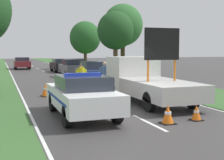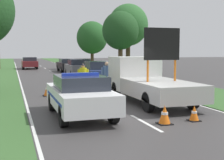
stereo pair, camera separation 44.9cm
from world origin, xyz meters
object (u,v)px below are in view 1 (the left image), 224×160
object	(u,v)px
road_barrier	(83,78)
police_officer	(81,77)
traffic_cone_near_police	(46,90)
queued_car_sedan_black	(61,65)
roadside_tree_near_right	(115,31)
police_car	(82,95)
work_truck	(145,80)
pedestrian_civilian	(105,75)
queued_car_wagon_maroon	(22,63)
traffic_cone_centre_front	(106,98)
queued_car_suv_grey	(73,68)
roadside_tree_near_left	(85,38)
traffic_cone_near_truck	(196,113)
roadside_tree_far_left	(123,25)
traffic_cone_behind_barrier	(168,114)
queued_car_hatch_blue	(94,72)

from	to	relation	value
road_barrier	police_officer	distance (m)	0.70
traffic_cone_near_police	queued_car_sedan_black	xyz separation A→B (m)	(4.13, 17.99, 0.43)
police_officer	roadside_tree_near_right	xyz separation A→B (m)	(4.98, 8.13, 2.98)
police_car	traffic_cone_near_police	distance (m)	5.52
work_truck	police_officer	size ratio (longest dim) A/B	3.66
pedestrian_civilian	traffic_cone_near_police	size ratio (longest dim) A/B	2.55
pedestrian_civilian	queued_car_wagon_maroon	distance (m)	25.09
police_officer	work_truck	bearing A→B (deg)	158.12
road_barrier	queued_car_wagon_maroon	bearing A→B (deg)	99.61
traffic_cone_centre_front	queued_car_suv_grey	bearing A→B (deg)	82.57
queued_car_suv_grey	roadside_tree_near_left	distance (m)	11.96
queued_car_sedan_black	roadside_tree_near_right	bearing A→B (deg)	105.09
police_car	queued_car_wagon_maroon	bearing A→B (deg)	92.93
queued_car_suv_grey	queued_car_sedan_black	distance (m)	6.74
traffic_cone_near_truck	roadside_tree_far_left	xyz separation A→B (m)	(3.87, 16.55, 4.28)
police_car	traffic_cone_centre_front	bearing A→B (deg)	52.39
work_truck	queued_car_suv_grey	size ratio (longest dim) A/B	1.50
road_barrier	queued_car_suv_grey	bearing A→B (deg)	85.75
queued_car_suv_grey	pedestrian_civilian	bearing A→B (deg)	85.81
police_car	road_barrier	distance (m)	6.14
police_car	roadside_tree_near_left	distance (m)	28.72
roadside_tree_far_left	road_barrier	bearing A→B (deg)	-123.80
work_truck	traffic_cone_centre_front	bearing A→B (deg)	12.07
pedestrian_civilian	traffic_cone_near_police	world-z (taller)	pedestrian_civilian
police_officer	traffic_cone_behind_barrier	bearing A→B (deg)	127.32
work_truck	roadside_tree_far_left	world-z (taller)	roadside_tree_far_left
traffic_cone_near_truck	roadside_tree_far_left	world-z (taller)	roadside_tree_far_left
roadside_tree_far_left	police_officer	bearing A→B (deg)	-123.22
queued_car_suv_grey	roadside_tree_far_left	bearing A→B (deg)	152.11
roadside_tree_near_right	roadside_tree_far_left	bearing A→B (deg)	46.73
traffic_cone_behind_barrier	roadside_tree_near_left	world-z (taller)	roadside_tree_near_left
traffic_cone_behind_barrier	roadside_tree_near_left	xyz separation A→B (m)	(5.09, 29.57, 3.64)
queued_car_wagon_maroon	traffic_cone_near_police	bearing A→B (deg)	89.04
traffic_cone_near_police	queued_car_hatch_blue	world-z (taller)	queued_car_hatch_blue
work_truck	queued_car_sedan_black	xyz separation A→B (m)	(-0.10, 21.08, -0.23)
work_truck	police_officer	distance (m)	3.77
queued_car_wagon_maroon	police_car	bearing A→B (deg)	90.25
queued_car_sedan_black	queued_car_wagon_maroon	size ratio (longest dim) A/B	1.12
traffic_cone_near_police	queued_car_hatch_blue	bearing A→B (deg)	50.75
traffic_cone_near_police	roadside_tree_near_left	world-z (taller)	roadside_tree_near_left
roadside_tree_near_right	traffic_cone_near_truck	bearing A→B (deg)	-100.16
roadside_tree_near_left	queued_car_wagon_maroon	bearing A→B (deg)	161.10
road_barrier	roadside_tree_near_right	size ratio (longest dim) A/B	0.52
traffic_cone_centre_front	queued_car_hatch_blue	world-z (taller)	queued_car_hatch_blue
traffic_cone_centre_front	queued_car_hatch_blue	xyz separation A→B (m)	(2.07, 8.75, 0.45)
queued_car_suv_grey	roadside_tree_near_right	size ratio (longest dim) A/B	0.73
pedestrian_civilian	roadside_tree_near_right	bearing A→B (deg)	86.83
work_truck	queued_car_wagon_maroon	world-z (taller)	work_truck
roadside_tree_near_right	queued_car_hatch_blue	bearing A→B (deg)	-132.93
police_officer	queued_car_hatch_blue	world-z (taller)	police_officer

